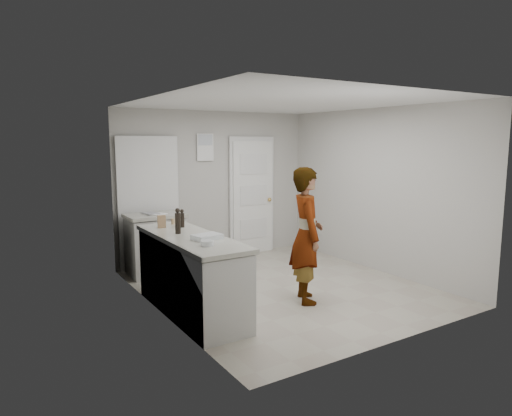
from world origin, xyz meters
TOP-DOWN VIEW (x-y plane):
  - ground at (0.00, 0.00)m, footprint 4.00×4.00m
  - room_shell at (-0.17, 1.95)m, footprint 4.00×4.00m
  - main_counter at (-1.45, -0.20)m, footprint 0.64×1.96m
  - side_counter at (-1.25, 1.55)m, footprint 0.84×0.61m
  - person at (-0.05, -0.57)m, footprint 0.62×0.73m
  - cake_mix_box at (-1.55, 0.44)m, footprint 0.10×0.05m
  - spice_jar at (-1.34, 0.60)m, footprint 0.05×0.05m
  - oil_cruet_a at (-1.32, 0.34)m, footprint 0.06×0.06m
  - oil_cruet_b at (-1.52, -0.00)m, footprint 0.07×0.07m
  - baking_dish at (-1.37, -0.46)m, footprint 0.34×0.26m
  - egg_bowl at (-1.50, -0.75)m, footprint 0.14×0.14m
  - papers at (-1.25, 1.53)m, footprint 0.34×0.36m

SIDE VIEW (x-z plane):
  - ground at x=0.00m, z-range 0.00..0.00m
  - main_counter at x=-1.45m, z-range -0.04..0.89m
  - side_counter at x=-1.25m, z-range -0.03..0.89m
  - person at x=-0.05m, z-range 0.00..1.69m
  - papers at x=-1.25m, z-range 0.93..0.93m
  - baking_dish at x=-1.37m, z-range 0.92..0.98m
  - egg_bowl at x=-1.50m, z-range 0.93..0.98m
  - spice_jar at x=-1.34m, z-range 0.93..1.00m
  - cake_mix_box at x=-1.55m, z-range 0.93..1.09m
  - room_shell at x=-0.17m, z-range -0.98..3.02m
  - oil_cruet_a at x=-1.32m, z-range 0.92..1.15m
  - oil_cruet_b at x=-1.52m, z-range 0.92..1.22m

